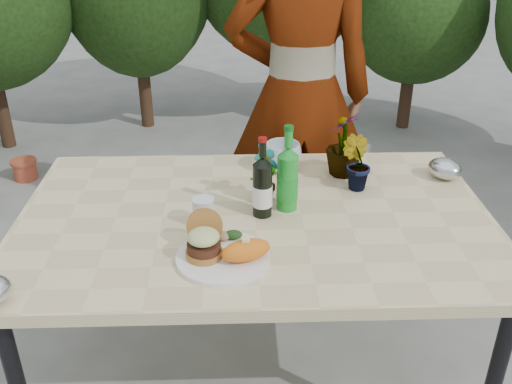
{
  "coord_description": "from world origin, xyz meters",
  "views": [
    {
      "loc": [
        -0.05,
        -1.67,
        1.72
      ],
      "look_at": [
        0.0,
        -0.08,
        0.88
      ],
      "focal_mm": 40.0,
      "sensor_mm": 36.0,
      "label": 1
    }
  ],
  "objects_px": {
    "wine_bottle": "(262,187)",
    "person": "(299,96)",
    "dinner_plate": "(223,258)",
    "patio_table": "(255,229)"
  },
  "relations": [
    {
      "from": "dinner_plate",
      "to": "person",
      "type": "bearing_deg",
      "value": 72.45
    },
    {
      "from": "wine_bottle",
      "to": "person",
      "type": "height_order",
      "value": "person"
    },
    {
      "from": "patio_table",
      "to": "person",
      "type": "xyz_separation_m",
      "value": [
        0.22,
        0.77,
        0.22
      ]
    },
    {
      "from": "patio_table",
      "to": "wine_bottle",
      "type": "bearing_deg",
      "value": 6.65
    },
    {
      "from": "patio_table",
      "to": "dinner_plate",
      "type": "xyz_separation_m",
      "value": [
        -0.1,
        -0.26,
        0.06
      ]
    },
    {
      "from": "dinner_plate",
      "to": "person",
      "type": "relative_size",
      "value": 0.15
    },
    {
      "from": "dinner_plate",
      "to": "person",
      "type": "xyz_separation_m",
      "value": [
        0.33,
        1.03,
        0.15
      ]
    },
    {
      "from": "dinner_plate",
      "to": "person",
      "type": "distance_m",
      "value": 1.09
    },
    {
      "from": "person",
      "to": "dinner_plate",
      "type": "bearing_deg",
      "value": 72.82
    },
    {
      "from": "person",
      "to": "wine_bottle",
      "type": "bearing_deg",
      "value": 75.88
    }
  ]
}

